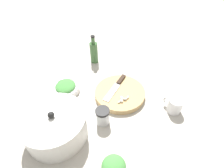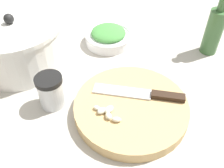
# 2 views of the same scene
# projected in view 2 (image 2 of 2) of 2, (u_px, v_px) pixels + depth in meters

# --- Properties ---
(ground_plane) EXTENTS (5.00, 5.00, 0.00)m
(ground_plane) POSITION_uv_depth(u_px,v_px,m) (111.00, 99.00, 0.67)
(ground_plane) COLOR #B2ADA3
(cutting_board) EXTENTS (0.28, 0.28, 0.03)m
(cutting_board) POSITION_uv_depth(u_px,v_px,m) (131.00, 108.00, 0.62)
(cutting_board) COLOR tan
(cutting_board) RESTS_ON ground_plane
(chef_knife) EXTENTS (0.10, 0.23, 0.01)m
(chef_knife) POSITION_uv_depth(u_px,v_px,m) (144.00, 94.00, 0.63)
(chef_knife) COLOR black
(chef_knife) RESTS_ON cutting_board
(garlic_cloves) EXTENTS (0.04, 0.08, 0.02)m
(garlic_cloves) POSITION_uv_depth(u_px,v_px,m) (107.00, 112.00, 0.58)
(garlic_cloves) COLOR silver
(garlic_cloves) RESTS_ON cutting_board
(herb_bowl) EXTENTS (0.16, 0.16, 0.06)m
(herb_bowl) POSITION_uv_depth(u_px,v_px,m) (108.00, 36.00, 0.84)
(herb_bowl) COLOR white
(herb_bowl) RESTS_ON ground_plane
(spice_jar) EXTENTS (0.07, 0.07, 0.09)m
(spice_jar) POSITION_uv_depth(u_px,v_px,m) (51.00, 91.00, 0.62)
(spice_jar) COLOR silver
(spice_jar) RESTS_ON ground_plane
(oil_bottle) EXTENTS (0.05, 0.05, 0.20)m
(oil_bottle) POSITION_uv_depth(u_px,v_px,m) (214.00, 30.00, 0.77)
(oil_bottle) COLOR #3D6638
(oil_bottle) RESTS_ON ground_plane
(stock_pot) EXTENTS (0.28, 0.28, 0.16)m
(stock_pot) POSITION_uv_depth(u_px,v_px,m) (17.00, 43.00, 0.74)
(stock_pot) COLOR silver
(stock_pot) RESTS_ON ground_plane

